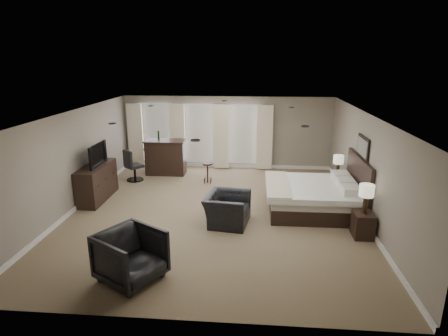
# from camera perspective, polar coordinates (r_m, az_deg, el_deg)

# --- Properties ---
(room) EXTENTS (7.60, 8.60, 2.64)m
(room) POSITION_cam_1_polar(r_m,az_deg,el_deg) (9.49, -1.40, 0.50)
(room) COLOR #726248
(room) RESTS_ON ground
(window_bay) EXTENTS (5.25, 0.20, 2.30)m
(window_bay) POSITION_cam_1_polar(r_m,az_deg,el_deg) (13.60, -3.76, 4.95)
(window_bay) COLOR silver
(window_bay) RESTS_ON room
(bed) EXTENTS (2.33, 2.22, 1.48)m
(bed) POSITION_cam_1_polar(r_m,az_deg,el_deg) (10.05, 13.63, -2.38)
(bed) COLOR silver
(bed) RESTS_ON ground
(nightstand_near) EXTENTS (0.43, 0.52, 0.57)m
(nightstand_near) POSITION_cam_1_polar(r_m,az_deg,el_deg) (9.09, 20.39, -8.14)
(nightstand_near) COLOR black
(nightstand_near) RESTS_ON ground
(nightstand_far) EXTENTS (0.40, 0.49, 0.53)m
(nightstand_far) POSITION_cam_1_polar(r_m,az_deg,el_deg) (11.71, 16.75, -2.37)
(nightstand_far) COLOR black
(nightstand_far) RESTS_ON ground
(lamp_near) EXTENTS (0.33, 0.33, 0.67)m
(lamp_near) POSITION_cam_1_polar(r_m,az_deg,el_deg) (8.86, 20.79, -4.47)
(lamp_near) COLOR beige
(lamp_near) RESTS_ON nightstand_near
(lamp_far) EXTENTS (0.30, 0.30, 0.63)m
(lamp_far) POSITION_cam_1_polar(r_m,az_deg,el_deg) (11.55, 16.99, 0.35)
(lamp_far) COLOR beige
(lamp_far) RESTS_ON nightstand_far
(wall_art) EXTENTS (0.04, 0.96, 0.56)m
(wall_art) POSITION_cam_1_polar(r_m,az_deg,el_deg) (10.02, 20.36, 2.99)
(wall_art) COLOR slate
(wall_art) RESTS_ON room
(dresser) EXTENTS (0.56, 1.73, 1.01)m
(dresser) POSITION_cam_1_polar(r_m,az_deg,el_deg) (11.23, -18.79, -2.09)
(dresser) COLOR black
(dresser) RESTS_ON ground
(tv) EXTENTS (0.63, 1.10, 0.14)m
(tv) POSITION_cam_1_polar(r_m,az_deg,el_deg) (11.07, -19.06, 0.73)
(tv) COLOR black
(tv) RESTS_ON dresser
(armchair_near) EXTENTS (0.90, 1.24, 1.00)m
(armchair_near) POSITION_cam_1_polar(r_m,az_deg,el_deg) (9.11, 0.49, -5.50)
(armchair_near) COLOR black
(armchair_near) RESTS_ON ground
(armchair_far) EXTENTS (1.34, 1.36, 1.04)m
(armchair_far) POSITION_cam_1_polar(r_m,az_deg,el_deg) (7.09, -14.03, -12.60)
(armchair_far) COLOR black
(armchair_far) RESTS_ON ground
(bar_counter) EXTENTS (1.38, 0.72, 1.21)m
(bar_counter) POSITION_cam_1_polar(r_m,az_deg,el_deg) (13.12, -8.85, 1.68)
(bar_counter) COLOR black
(bar_counter) RESTS_ON ground
(bar_stool_left) EXTENTS (0.47, 0.47, 0.79)m
(bar_stool_left) POSITION_cam_1_polar(r_m,az_deg,el_deg) (13.75, -11.32, 1.35)
(bar_stool_left) COLOR black
(bar_stool_left) RESTS_ON ground
(bar_stool_right) EXTENTS (0.42, 0.42, 0.67)m
(bar_stool_right) POSITION_cam_1_polar(r_m,az_deg,el_deg) (12.06, -2.52, -0.77)
(bar_stool_right) COLOR black
(bar_stool_right) RESTS_ON ground
(desk_chair) EXTENTS (0.76, 0.76, 1.06)m
(desk_chair) POSITION_cam_1_polar(r_m,az_deg,el_deg) (12.59, -13.52, 0.43)
(desk_chair) COLOR black
(desk_chair) RESTS_ON ground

